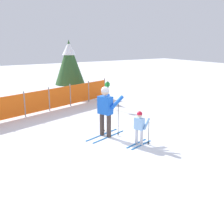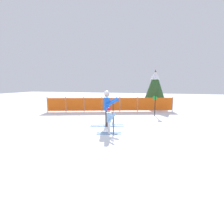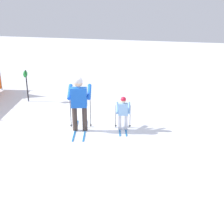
{
  "view_description": "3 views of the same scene",
  "coord_description": "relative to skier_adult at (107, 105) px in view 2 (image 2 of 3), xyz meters",
  "views": [
    {
      "loc": [
        -4.74,
        -8.01,
        3.32
      ],
      "look_at": [
        -0.06,
        -0.52,
        1.02
      ],
      "focal_mm": 45.0,
      "sensor_mm": 36.0,
      "label": 1
    },
    {
      "loc": [
        2.65,
        -8.05,
        2.1
      ],
      "look_at": [
        0.5,
        -0.66,
        0.84
      ],
      "focal_mm": 28.0,
      "sensor_mm": 36.0,
      "label": 2
    },
    {
      "loc": [
        -7.54,
        -3.55,
        3.62
      ],
      "look_at": [
        0.15,
        -0.97,
        0.71
      ],
      "focal_mm": 45.0,
      "sensor_mm": 36.0,
      "label": 3
    }
  ],
  "objects": [
    {
      "name": "skier_adult",
      "position": [
        0.0,
        0.0,
        0.0
      ],
      "size": [
        1.69,
        1.0,
        1.77
      ],
      "rotation": [
        0.0,
        0.0,
        0.34
      ],
      "color": "#1966B2",
      "rests_on": "ground_plane"
    },
    {
      "name": "trail_marker",
      "position": [
        2.14,
        3.42,
        -0.22
      ],
      "size": [
        0.28,
        0.05,
        1.35
      ],
      "color": "black",
      "rests_on": "ground_plane"
    },
    {
      "name": "skier_child",
      "position": [
        0.48,
        -1.29,
        -0.41
      ],
      "size": [
        1.07,
        0.59,
        1.12
      ],
      "rotation": [
        0.0,
        0.0,
        0.31
      ],
      "color": "#1966B2",
      "rests_on": "ground_plane"
    },
    {
      "name": "ground_plane",
      "position": [
        -0.06,
        -0.08,
        -1.06
      ],
      "size": [
        60.0,
        60.0,
        0.0
      ],
      "primitive_type": "plane",
      "color": "white"
    },
    {
      "name": "conifer_far",
      "position": [
        1.92,
        7.41,
        0.97
      ],
      "size": [
        1.76,
        1.76,
        3.28
      ],
      "color": "#4C3823",
      "rests_on": "ground_plane"
    },
    {
      "name": "safety_fence",
      "position": [
        -1.09,
        4.27,
        -0.49
      ],
      "size": [
        8.93,
        3.04,
        1.13
      ],
      "rotation": [
        0.0,
        0.0,
        0.32
      ],
      "color": "gray",
      "rests_on": "ground_plane"
    }
  ]
}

